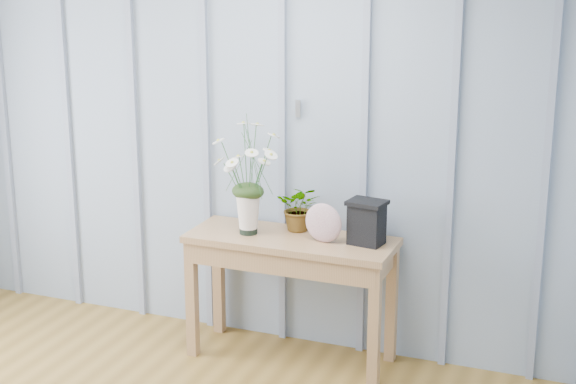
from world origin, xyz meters
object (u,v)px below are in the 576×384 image
at_px(felt_disc_vessel, 323,223).
at_px(carved_box, 367,222).
at_px(sideboard, 291,256).
at_px(daisy_vase, 248,165).

xyz_separation_m(felt_disc_vessel, carved_box, (0.23, 0.06, 0.02)).
distance_m(felt_disc_vessel, carved_box, 0.24).
bearing_deg(sideboard, felt_disc_vessel, -4.78).
relative_size(felt_disc_vessel, carved_box, 0.90).
bearing_deg(felt_disc_vessel, sideboard, -177.04).
xyz_separation_m(sideboard, daisy_vase, (-0.25, -0.03, 0.52)).
distance_m(daisy_vase, carved_box, 0.75).
xyz_separation_m(sideboard, felt_disc_vessel, (0.20, -0.02, 0.23)).
distance_m(sideboard, felt_disc_vessel, 0.30).
distance_m(daisy_vase, felt_disc_vessel, 0.54).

